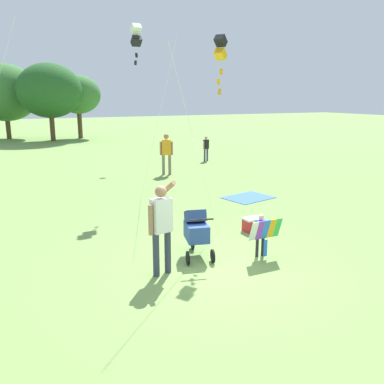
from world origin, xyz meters
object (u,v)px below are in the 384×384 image
Objects in this scene: person_adult_flyer at (161,222)px; kite_green_novelty at (136,36)px; child_with_butterfly_kite at (262,231)px; picnic_blanket at (248,198)px; kite_adult_black at (220,50)px; stroller at (196,229)px; cooler_box at (253,224)px; person_red_shirt at (166,151)px; person_sitting_far at (206,146)px.

person_adult_flyer is 0.33× the size of kite_green_novelty.
child_with_butterfly_kite is 2.26m from person_adult_flyer.
kite_green_novelty reaches higher than person_adult_flyer.
person_adult_flyer is at bearing -138.31° from picnic_blanket.
stroller is at bearing -135.65° from kite_adult_black.
cooler_box is (2.02, 0.86, -0.43)m from stroller.
kite_adult_black reaches higher than person_adult_flyer.
person_red_shirt is (3.96, 9.35, -0.01)m from person_adult_flyer.
person_adult_flyer is 1.19× the size of picnic_blanket.
child_with_butterfly_kite is 9.65m from person_red_shirt.
kite_adult_black is at bearing 92.17° from child_with_butterfly_kite.
child_with_butterfly_kite is 7.55m from kite_green_novelty.
child_with_butterfly_kite is 0.83× the size of stroller.
kite_adult_black reaches higher than child_with_butterfly_kite.
picnic_blanket is (3.85, 3.80, -0.60)m from stroller.
kite_adult_black is (2.14, 1.64, 3.29)m from person_adult_flyer.
kite_adult_black is at bearing 44.35° from stroller.
person_adult_flyer is 1.39× the size of person_sitting_far.
stroller is 0.86× the size of person_sitting_far.
cooler_box is (1.41, -4.50, -4.94)m from kite_green_novelty.
kite_green_novelty is 4.21× the size of person_sitting_far.
stroller is 2.23m from cooler_box.
person_adult_flyer is 4.25m from kite_adult_black.
picnic_blanket is (2.63, 4.43, -0.56)m from child_with_butterfly_kite.
person_adult_flyer is at bearing -105.21° from kite_green_novelty.
cooler_box is at bearing -72.65° from kite_green_novelty.
cooler_box is (-4.29, -10.63, -0.59)m from person_sitting_far.
person_sitting_far is at bearing 61.25° from stroller.
stroller is 4.07m from kite_adult_black.
person_adult_flyer is 1.03× the size of person_red_shirt.
person_red_shirt is (2.97, 8.84, 0.44)m from stroller.
person_sitting_far is at bearing 47.10° from kite_green_novelty.
kite_green_novelty reaches higher than person_sitting_far.
person_sitting_far is (6.30, 11.49, 0.16)m from stroller.
stroller is at bearing -156.98° from cooler_box.
kite_adult_black is 4.26m from cooler_box.
kite_green_novelty is at bearing -124.18° from person_red_shirt.
person_sitting_far reaches higher than cooler_box.
kite_adult_black is (1.15, 1.13, 3.73)m from stroller.
kite_adult_black is at bearing -103.28° from person_red_shirt.
child_with_butterfly_kite is 5.19m from picnic_blanket.
person_red_shirt is 1.35× the size of person_sitting_far.
person_red_shirt is 3.94× the size of cooler_box.
person_sitting_far is 2.91× the size of cooler_box.
cooler_box reaches higher than picnic_blanket.
person_adult_flyer is at bearing -155.53° from cooler_box.
child_with_butterfly_kite is 1.38m from stroller.
person_red_shirt is at bearing 99.89° from picnic_blanket.
stroller is 9.34m from person_red_shirt.
picnic_blanket is (-2.45, -7.69, -0.76)m from person_sitting_far.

